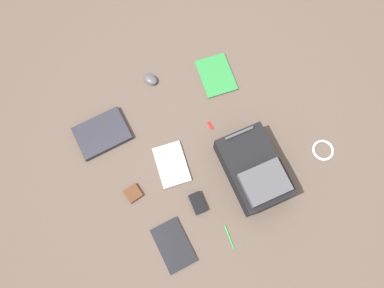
{
  "coord_description": "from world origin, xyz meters",
  "views": [
    {
      "loc": [
        -0.38,
        -0.42,
        1.98
      ],
      "look_at": [
        -0.04,
        0.04,
        0.02
      ],
      "focal_mm": 32.5,
      "sensor_mm": 36.0,
      "label": 1
    }
  ],
  "objects_px": {
    "laptop": "(102,133)",
    "cable_coil": "(323,150)",
    "pen_black": "(229,237)",
    "backpack": "(254,170)",
    "computer_mouse": "(151,79)",
    "book_manual": "(174,245)",
    "book_comic": "(172,165)",
    "usb_stick": "(210,125)",
    "earbud_pouch": "(133,193)",
    "book_red": "(216,75)",
    "power_brick": "(198,203)"
  },
  "relations": [
    {
      "from": "book_manual",
      "to": "book_red",
      "type": "relative_size",
      "value": 0.9
    },
    {
      "from": "book_comic",
      "to": "pen_black",
      "type": "relative_size",
      "value": 2.13
    },
    {
      "from": "book_red",
      "to": "cable_coil",
      "type": "distance_m",
      "value": 0.79
    },
    {
      "from": "laptop",
      "to": "power_brick",
      "type": "xyz_separation_m",
      "value": [
        0.2,
        -0.67,
        -0.0
      ]
    },
    {
      "from": "backpack",
      "to": "laptop",
      "type": "relative_size",
      "value": 1.48
    },
    {
      "from": "book_manual",
      "to": "usb_stick",
      "type": "bearing_deg",
      "value": 35.91
    },
    {
      "from": "usb_stick",
      "to": "computer_mouse",
      "type": "bearing_deg",
      "value": 103.86
    },
    {
      "from": "book_manual",
      "to": "earbud_pouch",
      "type": "xyz_separation_m",
      "value": [
        -0.02,
        0.37,
        0.0
      ]
    },
    {
      "from": "book_manual",
      "to": "book_comic",
      "type": "bearing_deg",
      "value": 55.15
    },
    {
      "from": "book_manual",
      "to": "cable_coil",
      "type": "height_order",
      "value": "same"
    },
    {
      "from": "book_manual",
      "to": "usb_stick",
      "type": "relative_size",
      "value": 5.39
    },
    {
      "from": "laptop",
      "to": "book_red",
      "type": "distance_m",
      "value": 0.79
    },
    {
      "from": "book_red",
      "to": "book_comic",
      "type": "bearing_deg",
      "value": -152.2
    },
    {
      "from": "pen_black",
      "to": "usb_stick",
      "type": "bearing_deg",
      "value": 61.18
    },
    {
      "from": "laptop",
      "to": "computer_mouse",
      "type": "xyz_separation_m",
      "value": [
        0.44,
        0.12,
        0.0
      ]
    },
    {
      "from": "laptop",
      "to": "cable_coil",
      "type": "relative_size",
      "value": 2.62
    },
    {
      "from": "power_brick",
      "to": "earbud_pouch",
      "type": "bearing_deg",
      "value": 134.4
    },
    {
      "from": "laptop",
      "to": "earbud_pouch",
      "type": "height_order",
      "value": "laptop"
    },
    {
      "from": "cable_coil",
      "to": "pen_black",
      "type": "bearing_deg",
      "value": -176.06
    },
    {
      "from": "computer_mouse",
      "to": "earbud_pouch",
      "type": "height_order",
      "value": "computer_mouse"
    },
    {
      "from": "computer_mouse",
      "to": "laptop",
      "type": "bearing_deg",
      "value": -177.67
    },
    {
      "from": "computer_mouse",
      "to": "pen_black",
      "type": "relative_size",
      "value": 0.67
    },
    {
      "from": "laptop",
      "to": "cable_coil",
      "type": "height_order",
      "value": "laptop"
    },
    {
      "from": "book_red",
      "to": "cable_coil",
      "type": "height_order",
      "value": "cable_coil"
    },
    {
      "from": "backpack",
      "to": "power_brick",
      "type": "distance_m",
      "value": 0.37
    },
    {
      "from": "book_manual",
      "to": "laptop",
      "type": "bearing_deg",
      "value": 87.13
    },
    {
      "from": "cable_coil",
      "to": "pen_black",
      "type": "relative_size",
      "value": 0.94
    },
    {
      "from": "power_brick",
      "to": "earbud_pouch",
      "type": "xyz_separation_m",
      "value": [
        -0.26,
        0.26,
        -0.0
      ]
    },
    {
      "from": "book_red",
      "to": "power_brick",
      "type": "height_order",
      "value": "power_brick"
    },
    {
      "from": "book_manual",
      "to": "computer_mouse",
      "type": "bearing_deg",
      "value": 61.87
    },
    {
      "from": "power_brick",
      "to": "earbud_pouch",
      "type": "height_order",
      "value": "power_brick"
    },
    {
      "from": "usb_stick",
      "to": "backpack",
      "type": "bearing_deg",
      "value": -88.23
    },
    {
      "from": "power_brick",
      "to": "usb_stick",
      "type": "relative_size",
      "value": 2.21
    },
    {
      "from": "backpack",
      "to": "book_red",
      "type": "relative_size",
      "value": 1.57
    },
    {
      "from": "book_comic",
      "to": "earbud_pouch",
      "type": "height_order",
      "value": "earbud_pouch"
    },
    {
      "from": "cable_coil",
      "to": "laptop",
      "type": "bearing_deg",
      "value": 138.48
    },
    {
      "from": "computer_mouse",
      "to": "book_comic",
      "type": "bearing_deg",
      "value": -125.22
    },
    {
      "from": "book_manual",
      "to": "book_comic",
      "type": "relative_size",
      "value": 0.99
    },
    {
      "from": "computer_mouse",
      "to": "usb_stick",
      "type": "xyz_separation_m",
      "value": [
        0.11,
        -0.46,
        -0.01
      ]
    },
    {
      "from": "book_red",
      "to": "pen_black",
      "type": "distance_m",
      "value": 0.98
    },
    {
      "from": "pen_black",
      "to": "usb_stick",
      "type": "xyz_separation_m",
      "value": [
        0.32,
        0.57,
        -0.0
      ]
    },
    {
      "from": "book_manual",
      "to": "pen_black",
      "type": "xyz_separation_m",
      "value": [
        0.27,
        -0.15,
        -0.0
      ]
    },
    {
      "from": "backpack",
      "to": "computer_mouse",
      "type": "xyz_separation_m",
      "value": [
        -0.13,
        0.84,
        -0.06
      ]
    },
    {
      "from": "power_brick",
      "to": "laptop",
      "type": "bearing_deg",
      "value": 107.02
    },
    {
      "from": "computer_mouse",
      "to": "pen_black",
      "type": "distance_m",
      "value": 1.06
    },
    {
      "from": "book_comic",
      "to": "earbud_pouch",
      "type": "relative_size",
      "value": 3.49
    },
    {
      "from": "backpack",
      "to": "laptop",
      "type": "distance_m",
      "value": 0.92
    },
    {
      "from": "computer_mouse",
      "to": "power_brick",
      "type": "relative_size",
      "value": 0.78
    },
    {
      "from": "power_brick",
      "to": "book_manual",
      "type": "bearing_deg",
      "value": -157.42
    },
    {
      "from": "laptop",
      "to": "pen_black",
      "type": "bearing_deg",
      "value": -75.82
    }
  ]
}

